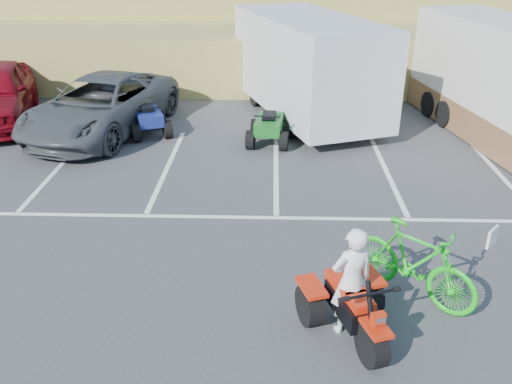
{
  "coord_description": "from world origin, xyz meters",
  "views": [
    {
      "loc": [
        -0.12,
        -7.36,
        5.29
      ],
      "look_at": [
        -0.39,
        1.53,
        1.0
      ],
      "focal_mm": 38.0,
      "sensor_mm": 36.0,
      "label": 1
    }
  ],
  "objects_px": {
    "green_dirt_bike": "(414,262)",
    "grey_pickup": "(101,105)",
    "quad_atv_blue": "(149,134)",
    "quad_atv_green": "(269,143)",
    "red_trike_atv": "(351,336)",
    "rider": "(351,281)",
    "cargo_trailer": "(308,64)"
  },
  "relations": [
    {
      "from": "red_trike_atv",
      "to": "cargo_trailer",
      "type": "bearing_deg",
      "value": 72.17
    },
    {
      "from": "quad_atv_blue",
      "to": "green_dirt_bike",
      "type": "bearing_deg",
      "value": -74.69
    },
    {
      "from": "grey_pickup",
      "to": "cargo_trailer",
      "type": "distance_m",
      "value": 6.24
    },
    {
      "from": "green_dirt_bike",
      "to": "red_trike_atv",
      "type": "bearing_deg",
      "value": 175.16
    },
    {
      "from": "cargo_trailer",
      "to": "quad_atv_blue",
      "type": "xyz_separation_m",
      "value": [
        -4.6,
        -1.82,
        -1.65
      ]
    },
    {
      "from": "red_trike_atv",
      "to": "grey_pickup",
      "type": "height_order",
      "value": "grey_pickup"
    },
    {
      "from": "rider",
      "to": "quad_atv_green",
      "type": "xyz_separation_m",
      "value": [
        -1.22,
        7.75,
        -0.85
      ]
    },
    {
      "from": "grey_pickup",
      "to": "cargo_trailer",
      "type": "bearing_deg",
      "value": 29.97
    },
    {
      "from": "red_trike_atv",
      "to": "green_dirt_bike",
      "type": "height_order",
      "value": "green_dirt_bike"
    },
    {
      "from": "rider",
      "to": "quad_atv_green",
      "type": "height_order",
      "value": "rider"
    },
    {
      "from": "grey_pickup",
      "to": "cargo_trailer",
      "type": "height_order",
      "value": "cargo_trailer"
    },
    {
      "from": "grey_pickup",
      "to": "green_dirt_bike",
      "type": "bearing_deg",
      "value": -32.45
    },
    {
      "from": "quad_atv_blue",
      "to": "cargo_trailer",
      "type": "bearing_deg",
      "value": -0.65
    },
    {
      "from": "red_trike_atv",
      "to": "cargo_trailer",
      "type": "relative_size",
      "value": 0.23
    },
    {
      "from": "red_trike_atv",
      "to": "grey_pickup",
      "type": "distance_m",
      "value": 10.67
    },
    {
      "from": "grey_pickup",
      "to": "quad_atv_green",
      "type": "distance_m",
      "value": 4.96
    },
    {
      "from": "red_trike_atv",
      "to": "green_dirt_bike",
      "type": "bearing_deg",
      "value": 24.78
    },
    {
      "from": "quad_atv_blue",
      "to": "quad_atv_green",
      "type": "relative_size",
      "value": 0.99
    },
    {
      "from": "grey_pickup",
      "to": "quad_atv_green",
      "type": "bearing_deg",
      "value": 5.19
    },
    {
      "from": "green_dirt_bike",
      "to": "grey_pickup",
      "type": "xyz_separation_m",
      "value": [
        -7.14,
        7.73,
        0.15
      ]
    },
    {
      "from": "green_dirt_bike",
      "to": "quad_atv_blue",
      "type": "distance_m",
      "value": 9.51
    },
    {
      "from": "green_dirt_bike",
      "to": "grey_pickup",
      "type": "distance_m",
      "value": 10.53
    },
    {
      "from": "quad_atv_blue",
      "to": "quad_atv_green",
      "type": "distance_m",
      "value": 3.52
    },
    {
      "from": "red_trike_atv",
      "to": "grey_pickup",
      "type": "relative_size",
      "value": 0.29
    },
    {
      "from": "rider",
      "to": "cargo_trailer",
      "type": "distance_m",
      "value": 10.22
    },
    {
      "from": "red_trike_atv",
      "to": "quad_atv_green",
      "type": "height_order",
      "value": "red_trike_atv"
    },
    {
      "from": "green_dirt_bike",
      "to": "cargo_trailer",
      "type": "distance_m",
      "value": 9.47
    },
    {
      "from": "quad_atv_blue",
      "to": "red_trike_atv",
      "type": "bearing_deg",
      "value": -83.09
    },
    {
      "from": "green_dirt_bike",
      "to": "cargo_trailer",
      "type": "height_order",
      "value": "cargo_trailer"
    },
    {
      "from": "green_dirt_bike",
      "to": "grey_pickup",
      "type": "relative_size",
      "value": 0.38
    },
    {
      "from": "rider",
      "to": "quad_atv_blue",
      "type": "xyz_separation_m",
      "value": [
        -4.69,
        8.37,
        -0.85
      ]
    },
    {
      "from": "quad_atv_blue",
      "to": "quad_atv_green",
      "type": "bearing_deg",
      "value": -32.31
    }
  ]
}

